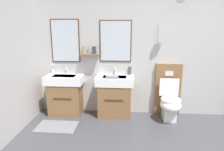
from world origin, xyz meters
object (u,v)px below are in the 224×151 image
Objects in this scene: vanity_sink_left at (66,94)px; folded_hand_towel at (112,77)px; vanity_sink_right at (115,95)px; toothbrush_cup at (53,71)px; soap_dispenser at (130,70)px; toilet at (169,99)px.

vanity_sink_left is 1.00m from folded_hand_towel.
vanity_sink_right is 0.41m from folded_hand_towel.
vanity_sink_right is at bearing -6.18° from toothbrush_cup.
vanity_sink_right is 0.55m from soap_dispenser.
soap_dispenser is (-0.73, 0.17, 0.48)m from toilet.
vanity_sink_left is 1.96m from toilet.
toothbrush_cup reaches higher than vanity_sink_left.
toilet is at bearing 4.54° from folded_hand_towel.
soap_dispenser reaches higher than toothbrush_cup.
vanity_sink_right is (0.95, 0.00, 0.00)m from vanity_sink_left.
soap_dispenser is 0.41m from folded_hand_towel.
vanity_sink_right is at bearing 178.39° from toilet.
folded_hand_towel is at bearing -109.74° from vanity_sink_right.
toothbrush_cup is at bearing -179.62° from soap_dispenser.
toothbrush_cup reaches higher than vanity_sink_right.
folded_hand_towel is (1.18, -0.24, -0.03)m from toothbrush_cup.
folded_hand_towel reaches higher than vanity_sink_left.
vanity_sink_left is 3.51× the size of folded_hand_towel.
toilet reaches higher than toothbrush_cup.
toothbrush_cup reaches higher than folded_hand_towel.
toothbrush_cup is at bearing 168.35° from folded_hand_towel.
vanity_sink_left and vanity_sink_right have the same top height.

